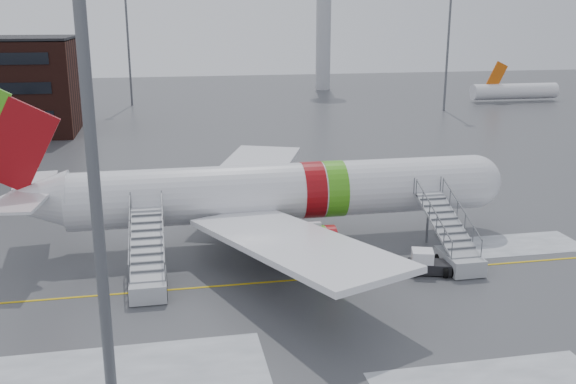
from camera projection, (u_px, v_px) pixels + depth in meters
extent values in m
plane|color=#494C4F|center=(223.00, 279.00, 37.82)|extent=(260.00, 260.00, 0.00)
cylinder|color=white|center=(282.00, 191.00, 43.40)|extent=(28.00, 3.80, 3.80)
sphere|color=white|center=(474.00, 181.00, 46.01)|extent=(3.80, 3.80, 3.80)
cube|color=black|center=(488.00, 174.00, 46.07)|extent=(1.09, 1.60, 0.97)
cone|color=white|center=(26.00, 201.00, 40.27)|extent=(5.20, 3.72, 3.72)
cube|color=maroon|center=(18.00, 146.00, 39.31)|extent=(5.27, 0.30, 6.09)
cube|color=white|center=(36.00, 181.00, 42.60)|extent=(3.07, 4.85, 0.18)
cube|color=white|center=(20.00, 202.00, 37.68)|extent=(3.07, 4.85, 0.18)
cube|color=white|center=(251.00, 172.00, 51.41)|extent=(10.72, 15.97, 1.13)
cube|color=white|center=(293.00, 243.00, 35.34)|extent=(10.72, 15.97, 1.13)
cylinder|color=white|center=(276.00, 198.00, 48.93)|extent=(3.40, 2.10, 2.10)
cylinder|color=white|center=(306.00, 244.00, 39.10)|extent=(3.40, 2.10, 2.10)
cylinder|color=#595B60|center=(445.00, 217.00, 46.33)|extent=(0.20, 0.20, 1.80)
cylinder|color=black|center=(445.00, 223.00, 46.45)|extent=(0.90, 0.56, 0.90)
cylinder|color=black|center=(269.00, 224.00, 46.39)|extent=(0.90, 0.56, 0.90)
cylinder|color=black|center=(282.00, 246.00, 41.85)|extent=(0.90, 0.56, 0.90)
cube|color=#A6A9AD|center=(460.00, 261.00, 39.08)|extent=(2.00, 3.20, 1.00)
cube|color=#A6A9AD|center=(447.00, 224.00, 40.62)|extent=(1.90, 5.87, 2.52)
cube|color=#A6A9AD|center=(427.00, 193.00, 43.42)|extent=(1.90, 1.40, 0.15)
cylinder|color=#595B60|center=(428.00, 218.00, 43.50)|extent=(0.16, 0.16, 3.40)
cylinder|color=black|center=(453.00, 271.00, 38.02)|extent=(0.25, 0.70, 0.70)
cylinder|color=black|center=(466.00, 257.00, 40.25)|extent=(0.25, 0.70, 0.70)
cube|color=#ADAFB4|center=(148.00, 285.00, 35.61)|extent=(2.00, 3.20, 1.00)
cube|color=#ADAFB4|center=(147.00, 244.00, 37.15)|extent=(1.90, 5.87, 2.52)
cube|color=#ADAFB4|center=(147.00, 208.00, 39.96)|extent=(1.90, 1.40, 0.15)
cylinder|color=#595B60|center=(148.00, 236.00, 40.03)|extent=(0.16, 0.16, 3.40)
cylinder|color=black|center=(131.00, 297.00, 34.55)|extent=(0.25, 0.70, 0.70)
cylinder|color=black|center=(165.00, 280.00, 36.78)|extent=(0.25, 0.70, 0.70)
cube|color=black|center=(429.00, 267.00, 38.60)|extent=(2.78, 2.03, 0.62)
cube|color=white|center=(422.00, 257.00, 38.48)|extent=(1.56, 1.56, 0.80)
cube|color=black|center=(423.00, 252.00, 38.40)|extent=(1.37, 1.43, 0.13)
cylinder|color=black|center=(415.00, 271.00, 38.12)|extent=(0.44, 0.68, 0.62)
cylinder|color=black|center=(446.00, 273.00, 37.93)|extent=(0.44, 0.68, 0.62)
cylinder|color=black|center=(413.00, 264.00, 39.32)|extent=(0.44, 0.68, 0.62)
cylinder|color=black|center=(443.00, 265.00, 39.13)|extent=(0.44, 0.68, 0.62)
cylinder|color=#595B60|center=(95.00, 197.00, 23.06)|extent=(0.44, 0.44, 17.47)
cylinder|color=#B2B5BA|center=(324.00, 20.00, 129.48)|extent=(3.00, 3.00, 28.00)
cylinder|color=#595B60|center=(448.00, 50.00, 101.69)|extent=(0.36, 0.36, 19.20)
cylinder|color=#595B60|center=(129.00, 48.00, 107.50)|extent=(0.36, 0.36, 19.20)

